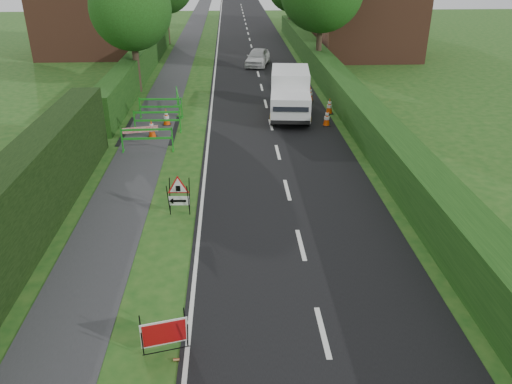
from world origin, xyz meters
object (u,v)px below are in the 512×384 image
triangle_sign (177,193)px  hatchback_car (258,57)px  red_rect_sign (164,334)px  works_van (290,93)px

triangle_sign → hatchback_car: (3.64, 21.82, -0.19)m
hatchback_car → triangle_sign: bearing=-86.2°
triangle_sign → hatchback_car: hatchback_car is taller
red_rect_sign → works_van: bearing=61.8°
triangle_sign → works_van: works_van is taller
red_rect_sign → works_van: 16.47m
triangle_sign → works_van: (4.56, 10.09, 0.35)m
red_rect_sign → triangle_sign: (-0.24, 5.79, 0.32)m
works_van → hatchback_car: 11.78m
triangle_sign → hatchback_car: 22.12m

